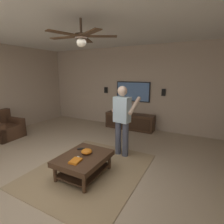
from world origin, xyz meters
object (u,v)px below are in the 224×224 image
Objects in this scene: media_console at (130,121)px; tv at (133,92)px; book at (76,161)px; vase_round at (117,109)px; ceiling_fan at (81,38)px; remote_white at (76,159)px; bowl at (87,151)px; person_standing at (122,117)px; remote_black at (81,149)px; coffee_table at (84,161)px; armchair at (4,129)px; wall_speaker_right at (106,90)px; wall_speaker_left at (164,92)px.

media_console is 1.39× the size of tv.
book is 3.45m from vase_round.
vase_round is 0.19× the size of ceiling_fan.
ceiling_fan is (-3.20, -0.29, 1.20)m from tv.
bowl is at bearing -10.80° from remote_white.
person_standing is 10.93× the size of remote_white.
ceiling_fan is at bearing 72.58° from bowl.
vase_round reaches higher than remote_black.
remote_black is 0.13× the size of ceiling_fan.
ceiling_fan is (0.10, 0.03, 2.20)m from coffee_table.
vase_round is at bearing 63.32° from remote_black.
person_standing is at bearing 5.47° from armchair.
ceiling_fan is at bearing -179.03° from book.
tv is 5.56× the size of wall_speaker_right.
armchair reaches higher than book.
person_standing reaches higher than remote_black.
tv is 5.56× the size of wall_speaker_left.
remote_white is at bearing 173.85° from person_standing.
person_standing reaches higher than tv.
remote_black is (0.38, 0.18, 0.00)m from remote_white.
remote_white is at bearing -158.34° from wall_speaker_right.
armchair is at bearing 146.24° from wall_speaker_right.
vase_round is (1.97, 1.11, -0.27)m from person_standing.
tv is (2.83, -3.00, 1.01)m from armchair.
bowl is at bearing -156.17° from wall_speaker_right.
ceiling_fan reaches higher than wall_speaker_right.
vase_round is at bearing 10.48° from remote_white.
remote_black is 3.38m from wall_speaker_left.
remote_black is (-0.28, -3.11, 0.13)m from armchair.
book is 1.00× the size of vase_round.
remote_black is 0.51m from book.
tv is 5.56× the size of book.
book is at bearing -171.15° from ceiling_fan.
book is at bearing -101.42° from remote_black.
person_standing is (-2.20, -0.61, -0.36)m from tv.
person_standing is 7.45× the size of book.
ceiling_fan is (0.28, 0.01, 2.08)m from remote_white.
armchair is at bearing 107.55° from person_standing.
remote_white is (-3.25, -0.30, 0.14)m from media_console.
media_console is 1.50m from wall_speaker_left.
book is 2.11m from ceiling_fan.
coffee_table is 3.20m from vase_round.
media_console is at bearing 53.67° from remote_black.
wall_speaker_right is (3.50, 1.39, 0.88)m from remote_white.
coffee_table is 1.31m from person_standing.
armchair is 3.12m from remote_black.
coffee_table is at bearing -12.64° from armchair.
tv is 1.04× the size of ceiling_fan.
armchair is 3.63m from vase_round.
wall_speaker_left reaches higher than remote_black.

